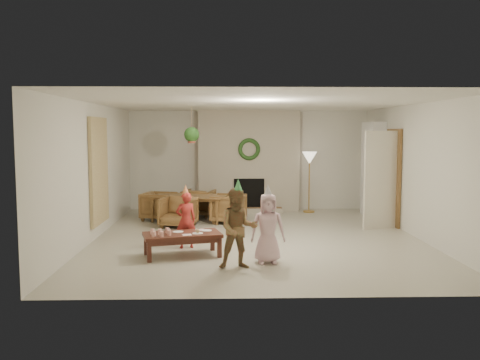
{
  "coord_description": "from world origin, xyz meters",
  "views": [
    {
      "loc": [
        -0.57,
        -9.44,
        1.99
      ],
      "look_at": [
        -0.3,
        0.4,
        1.05
      ],
      "focal_mm": 38.26,
      "sensor_mm": 36.0,
      "label": 1
    }
  ],
  "objects_px": {
    "dining_chair_far": "(199,203)",
    "coffee_table_top": "(182,235)",
    "child_pink": "(268,228)",
    "dining_table": "(189,208)",
    "child_red": "(186,220)",
    "child_plaid": "(238,229)",
    "dining_chair_near": "(178,212)",
    "dining_chair_left": "(159,206)",
    "dining_chair_right": "(228,208)"
  },
  "relations": [
    {
      "from": "dining_chair_far",
      "to": "dining_chair_left",
      "type": "relative_size",
      "value": 1.0
    },
    {
      "from": "child_red",
      "to": "dining_chair_right",
      "type": "bearing_deg",
      "value": -124.39
    },
    {
      "from": "child_plaid",
      "to": "dining_chair_right",
      "type": "bearing_deg",
      "value": 88.0
    },
    {
      "from": "dining_table",
      "to": "dining_chair_far",
      "type": "height_order",
      "value": "dining_chair_far"
    },
    {
      "from": "dining_table",
      "to": "child_red",
      "type": "bearing_deg",
      "value": -72.62
    },
    {
      "from": "dining_table",
      "to": "child_pink",
      "type": "height_order",
      "value": "child_pink"
    },
    {
      "from": "dining_table",
      "to": "child_plaid",
      "type": "height_order",
      "value": "child_plaid"
    },
    {
      "from": "dining_chair_left",
      "to": "child_plaid",
      "type": "bearing_deg",
      "value": -143.28
    },
    {
      "from": "dining_table",
      "to": "dining_chair_far",
      "type": "xyz_separation_m",
      "value": [
        0.18,
        0.69,
        0.03
      ]
    },
    {
      "from": "dining_chair_near",
      "to": "coffee_table_top",
      "type": "xyz_separation_m",
      "value": [
        0.3,
        -2.5,
        0.03
      ]
    },
    {
      "from": "dining_table",
      "to": "child_plaid",
      "type": "bearing_deg",
      "value": -61.39
    },
    {
      "from": "dining_chair_right",
      "to": "child_pink",
      "type": "relative_size",
      "value": 0.65
    },
    {
      "from": "dining_chair_far",
      "to": "coffee_table_top",
      "type": "relative_size",
      "value": 0.57
    },
    {
      "from": "coffee_table_top",
      "to": "dining_table",
      "type": "bearing_deg",
      "value": 77.72
    },
    {
      "from": "child_red",
      "to": "child_plaid",
      "type": "height_order",
      "value": "child_plaid"
    },
    {
      "from": "dining_chair_far",
      "to": "child_red",
      "type": "distance_m",
      "value": 3.31
    },
    {
      "from": "coffee_table_top",
      "to": "child_pink",
      "type": "height_order",
      "value": "child_pink"
    },
    {
      "from": "dining_chair_far",
      "to": "dining_chair_left",
      "type": "bearing_deg",
      "value": 45.0
    },
    {
      "from": "dining_table",
      "to": "child_red",
      "type": "xyz_separation_m",
      "value": [
        0.13,
        -2.61,
        0.19
      ]
    },
    {
      "from": "dining_chair_left",
      "to": "child_pink",
      "type": "xyz_separation_m",
      "value": [
        2.14,
        -3.83,
        0.22
      ]
    },
    {
      "from": "dining_chair_far",
      "to": "dining_chair_left",
      "type": "distance_m",
      "value": 1.01
    },
    {
      "from": "dining_table",
      "to": "coffee_table_top",
      "type": "relative_size",
      "value": 1.34
    },
    {
      "from": "dining_chair_far",
      "to": "coffee_table_top",
      "type": "height_order",
      "value": "dining_chair_far"
    },
    {
      "from": "dining_chair_left",
      "to": "child_pink",
      "type": "height_order",
      "value": "child_pink"
    },
    {
      "from": "dining_table",
      "to": "dining_chair_left",
      "type": "distance_m",
      "value": 0.72
    },
    {
      "from": "dining_table",
      "to": "coffee_table_top",
      "type": "xyz_separation_m",
      "value": [
        0.12,
        -3.19,
        0.06
      ]
    },
    {
      "from": "dining_chair_near",
      "to": "child_plaid",
      "type": "height_order",
      "value": "child_plaid"
    },
    {
      "from": "child_plaid",
      "to": "dining_chair_far",
      "type": "bearing_deg",
      "value": 96.0
    },
    {
      "from": "dining_chair_near",
      "to": "dining_chair_far",
      "type": "relative_size",
      "value": 1.0
    },
    {
      "from": "dining_table",
      "to": "child_plaid",
      "type": "relative_size",
      "value": 1.39
    },
    {
      "from": "dining_chair_near",
      "to": "dining_chair_right",
      "type": "bearing_deg",
      "value": 38.66
    },
    {
      "from": "dining_chair_near",
      "to": "child_red",
      "type": "xyz_separation_m",
      "value": [
        0.31,
        -1.92,
        0.16
      ]
    },
    {
      "from": "dining_chair_far",
      "to": "child_red",
      "type": "relative_size",
      "value": 0.72
    },
    {
      "from": "child_red",
      "to": "child_pink",
      "type": "distance_m",
      "value": 1.68
    },
    {
      "from": "coffee_table_top",
      "to": "dining_chair_far",
      "type": "bearing_deg",
      "value": 74.7
    },
    {
      "from": "coffee_table_top",
      "to": "child_pink",
      "type": "relative_size",
      "value": 1.14
    },
    {
      "from": "dining_table",
      "to": "coffee_table_top",
      "type": "distance_m",
      "value": 3.2
    },
    {
      "from": "dining_chair_near",
      "to": "dining_chair_right",
      "type": "relative_size",
      "value": 1.0
    },
    {
      "from": "dining_chair_far",
      "to": "dining_chair_right",
      "type": "height_order",
      "value": "same"
    },
    {
      "from": "dining_chair_near",
      "to": "dining_chair_far",
      "type": "xyz_separation_m",
      "value": [
        0.36,
        1.39,
        0.0
      ]
    },
    {
      "from": "dining_table",
      "to": "child_plaid",
      "type": "xyz_separation_m",
      "value": [
        0.99,
        -3.95,
        0.3
      ]
    },
    {
      "from": "dining_chair_far",
      "to": "child_plaid",
      "type": "height_order",
      "value": "child_plaid"
    },
    {
      "from": "dining_table",
      "to": "dining_chair_right",
      "type": "distance_m",
      "value": 0.9
    },
    {
      "from": "dining_chair_left",
      "to": "coffee_table_top",
      "type": "xyz_separation_m",
      "value": [
        0.81,
        -3.37,
        0.03
      ]
    },
    {
      "from": "dining_table",
      "to": "dining_chair_left",
      "type": "xyz_separation_m",
      "value": [
        -0.69,
        0.18,
        0.03
      ]
    },
    {
      "from": "dining_chair_far",
      "to": "child_plaid",
      "type": "bearing_deg",
      "value": 114.44
    },
    {
      "from": "coffee_table_top",
      "to": "dining_chair_right",
      "type": "bearing_deg",
      "value": 61.45
    },
    {
      "from": "coffee_table_top",
      "to": "child_red",
      "type": "distance_m",
      "value": 0.6
    },
    {
      "from": "dining_chair_near",
      "to": "dining_chair_far",
      "type": "bearing_deg",
      "value": 90.0
    },
    {
      "from": "child_red",
      "to": "child_pink",
      "type": "height_order",
      "value": "child_pink"
    }
  ]
}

